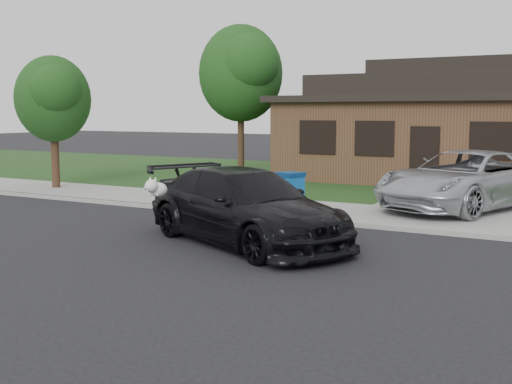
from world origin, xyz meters
The scene contains 11 objects.
ground centered at (0.00, 0.00, 0.00)m, with size 120.00×120.00×0.00m, color black.
sidewalk centered at (0.00, 5.00, 0.06)m, with size 60.00×3.00×0.12m, color gray.
curb centered at (0.00, 3.50, 0.06)m, with size 60.00×0.12×0.12m, color gray.
lawn centered at (0.00, 13.00, 0.07)m, with size 60.00×13.00×0.13m, color #193814.
driveway centered at (6.00, 10.00, 0.07)m, with size 4.50×13.00×0.14m, color gray.
sedan centered at (2.96, 0.52, 0.79)m, with size 5.87×4.29×1.58m.
minivan centered at (6.21, 6.88, 0.94)m, with size 2.65×5.75×1.60m, color #B2B6BA.
recycling_bin centered at (2.12, 4.36, 0.65)m, with size 0.81×0.81×1.04m.
house centered at (4.00, 15.00, 2.13)m, with size 12.60×8.60×4.65m.
tree_0 centered at (-4.34, 12.88, 4.48)m, with size 3.78×3.60×6.34m.
tree_2 centered at (-7.38, 5.11, 3.27)m, with size 2.73×2.60×4.59m.
Camera 1 is at (9.66, -11.02, 2.77)m, focal length 45.00 mm.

